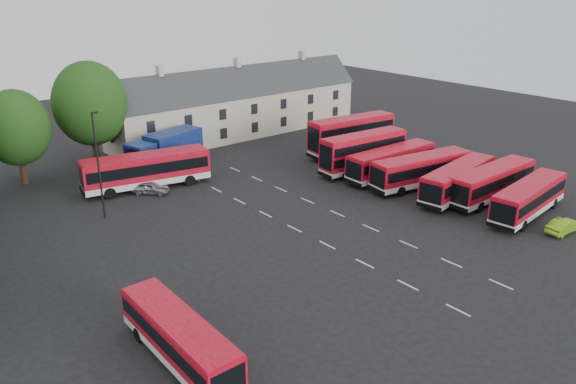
% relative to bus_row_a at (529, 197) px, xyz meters
% --- Properties ---
extents(ground, '(140.00, 140.00, 0.00)m').
position_rel_bus_row_a_xyz_m(ground, '(-17.53, 8.94, -1.80)').
color(ground, black).
rests_on(ground, ground).
extents(lane_markings, '(5.15, 33.80, 0.01)m').
position_rel_bus_row_a_xyz_m(lane_markings, '(-15.03, 10.94, -1.79)').
color(lane_markings, beige).
rests_on(lane_markings, ground).
extents(terrace_houses, '(35.70, 7.13, 10.06)m').
position_rel_bus_row_a_xyz_m(terrace_houses, '(-3.53, 38.94, 2.06)').
color(terrace_houses, beige).
rests_on(terrace_houses, ground).
extents(bus_row_a, '(10.79, 3.57, 3.00)m').
position_rel_bus_row_a_xyz_m(bus_row_a, '(0.00, 0.00, 0.00)').
color(bus_row_a, silver).
rests_on(bus_row_a, ground).
extents(bus_row_b, '(11.08, 2.67, 3.13)m').
position_rel_bus_row_a_xyz_m(bus_row_b, '(1.02, 4.23, 0.08)').
color(bus_row_b, silver).
rests_on(bus_row_b, ground).
extents(bus_row_c, '(11.13, 4.12, 3.07)m').
position_rel_bus_row_a_xyz_m(bus_row_c, '(-0.81, 6.68, 0.05)').
color(bus_row_c, silver).
rests_on(bus_row_c, ground).
extents(bus_row_d, '(11.51, 4.35, 3.18)m').
position_rel_bus_row_a_xyz_m(bus_row_d, '(-1.19, 10.65, 0.11)').
color(bus_row_d, silver).
rests_on(bus_row_d, ground).
extents(bus_row_e, '(11.05, 2.84, 3.11)m').
position_rel_bus_row_a_xyz_m(bus_row_e, '(-1.38, 14.41, 0.07)').
color(bus_row_e, silver).
rests_on(bus_row_e, ground).
extents(bus_dd_south, '(10.38, 3.28, 4.19)m').
position_rel_bus_row_a_xyz_m(bus_dd_south, '(-2.28, 17.57, 0.58)').
color(bus_dd_south, silver).
rests_on(bus_dd_south, ground).
extents(bus_dd_north, '(11.18, 3.81, 4.49)m').
position_rel_bus_row_a_xyz_m(bus_dd_north, '(1.27, 22.81, 0.76)').
color(bus_dd_north, silver).
rests_on(bus_dd_north, ground).
extents(bus_west, '(2.39, 9.75, 2.75)m').
position_rel_bus_row_a_xyz_m(bus_west, '(-33.53, 1.65, -0.15)').
color(bus_west, silver).
rests_on(bus_west, ground).
extents(bus_north, '(12.60, 5.22, 3.47)m').
position_rel_bus_row_a_xyz_m(bus_north, '(-22.51, 27.69, 0.29)').
color(bus_north, silver).
rests_on(bus_north, ground).
extents(box_truck, '(9.32, 4.89, 3.90)m').
position_rel_bus_row_a_xyz_m(box_truck, '(-17.97, 32.13, 0.39)').
color(box_truck, black).
rests_on(box_truck, ground).
extents(silver_car, '(3.56, 3.63, 1.24)m').
position_rel_bus_row_a_xyz_m(silver_car, '(-23.02, 26.07, -1.18)').
color(silver_car, '#B4B7BC').
rests_on(silver_car, ground).
extents(lime_car, '(3.68, 1.49, 1.19)m').
position_rel_bus_row_a_xyz_m(lime_car, '(-0.96, -3.72, -1.21)').
color(lime_car, '#7EBA1C').
rests_on(lime_car, ground).
extents(lamppost, '(0.65, 0.39, 9.39)m').
position_rel_bus_row_a_xyz_m(lamppost, '(-28.84, 23.17, 3.21)').
color(lamppost, black).
rests_on(lamppost, ground).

